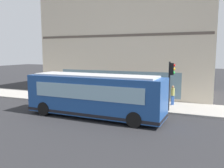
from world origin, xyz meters
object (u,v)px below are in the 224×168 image
at_px(pedestrian_by_light_pole, 99,92).
at_px(pedestrian_near_hydrant, 119,90).
at_px(fire_hydrant, 140,99).
at_px(newspaper_vending_box, 120,98).
at_px(pedestrian_walking_along_curb, 106,88).
at_px(traffic_light_near_corner, 171,77).
at_px(pedestrian_near_building_entrance, 173,94).
at_px(city_bus_nearside, 94,96).

relative_size(pedestrian_by_light_pole, pedestrian_near_hydrant, 1.13).
relative_size(fire_hydrant, newspaper_vending_box, 0.82).
xyz_separation_m(pedestrian_near_hydrant, pedestrian_walking_along_curb, (-0.08, 1.26, 0.09)).
xyz_separation_m(traffic_light_near_corner, pedestrian_walking_along_curb, (2.62, 6.56, -1.63)).
height_order(pedestrian_near_hydrant, pedestrian_near_building_entrance, pedestrian_near_building_entrance).
distance_m(pedestrian_by_light_pole, pedestrian_near_hydrant, 2.58).
distance_m(city_bus_nearside, pedestrian_walking_along_curb, 6.20).
distance_m(city_bus_nearside, pedestrian_near_building_entrance, 7.26).
xyz_separation_m(pedestrian_walking_along_curb, newspaper_vending_box, (-1.56, -2.03, -0.55)).
relative_size(fire_hydrant, pedestrian_by_light_pole, 0.41).
bearing_deg(fire_hydrant, newspaper_vending_box, 115.15).
height_order(pedestrian_by_light_pole, newspaper_vending_box, pedestrian_by_light_pole).
bearing_deg(traffic_light_near_corner, newspaper_vending_box, 76.88).
xyz_separation_m(fire_hydrant, pedestrian_near_hydrant, (0.87, 2.41, 0.55)).
height_order(pedestrian_near_hydrant, pedestrian_walking_along_curb, pedestrian_walking_along_curb).
distance_m(traffic_light_near_corner, pedestrian_near_building_entrance, 2.78).
height_order(fire_hydrant, pedestrian_near_building_entrance, pedestrian_near_building_entrance).
xyz_separation_m(fire_hydrant, newspaper_vending_box, (-0.77, 1.64, 0.09)).
xyz_separation_m(fire_hydrant, pedestrian_by_light_pole, (-1.54, 3.31, 0.68)).
bearing_deg(pedestrian_walking_along_curb, city_bus_nearside, -163.69).
bearing_deg(pedestrian_near_building_entrance, fire_hydrant, 98.00).
height_order(fire_hydrant, pedestrian_near_hydrant, pedestrian_near_hydrant).
bearing_deg(fire_hydrant, pedestrian_walking_along_curb, 77.82).
relative_size(pedestrian_near_hydrant, newspaper_vending_box, 1.77).
height_order(pedestrian_by_light_pole, pedestrian_walking_along_curb, pedestrian_by_light_pole).
bearing_deg(pedestrian_by_light_pole, pedestrian_near_hydrant, -20.54).
xyz_separation_m(traffic_light_near_corner, pedestrian_near_hydrant, (2.70, 5.30, -1.73)).
bearing_deg(fire_hydrant, traffic_light_near_corner, -122.25).
height_order(pedestrian_walking_along_curb, newspaper_vending_box, pedestrian_walking_along_curb).
bearing_deg(fire_hydrant, city_bus_nearside, 159.39).
bearing_deg(pedestrian_walking_along_curb, fire_hydrant, -102.18).
height_order(pedestrian_by_light_pole, pedestrian_near_hydrant, pedestrian_by_light_pole).
relative_size(pedestrian_by_light_pole, newspaper_vending_box, 1.99).
distance_m(pedestrian_near_hydrant, pedestrian_near_building_entrance, 5.17).
xyz_separation_m(pedestrian_walking_along_curb, pedestrian_near_building_entrance, (-0.41, -6.41, -0.04)).
distance_m(fire_hydrant, newspaper_vending_box, 1.81).
bearing_deg(pedestrian_near_hydrant, pedestrian_by_light_pole, 159.46).
distance_m(pedestrian_near_hydrant, pedestrian_walking_along_curb, 1.27).
relative_size(fire_hydrant, pedestrian_walking_along_curb, 0.43).
bearing_deg(pedestrian_walking_along_curb, traffic_light_near_corner, -111.74).
height_order(traffic_light_near_corner, pedestrian_by_light_pole, traffic_light_near_corner).
bearing_deg(city_bus_nearside, pedestrian_by_light_pole, 20.96).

